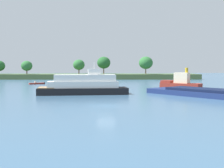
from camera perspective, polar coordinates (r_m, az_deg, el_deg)
name	(u,v)px	position (r m, az deg, el deg)	size (l,w,h in m)	color
ground_plane	(106,106)	(38.81, -1.28, -4.59)	(400.00, 400.00, 0.00)	#3D607F
treeline_island	(88,74)	(125.03, -4.98, 2.04)	(97.09, 15.46, 9.97)	#4C6038
white_riverboat	(83,86)	(55.56, -5.90, -0.35)	(18.12, 6.32, 6.42)	black
small_motorboat	(37,83)	(90.12, -15.23, 0.12)	(4.73, 3.23, 0.93)	maroon
tugboat	(180,83)	(70.52, 13.83, 0.13)	(9.80, 8.52, 5.26)	maroon
fishing_skiff	(98,86)	(76.05, -2.85, -0.35)	(4.59, 5.28, 1.03)	maroon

